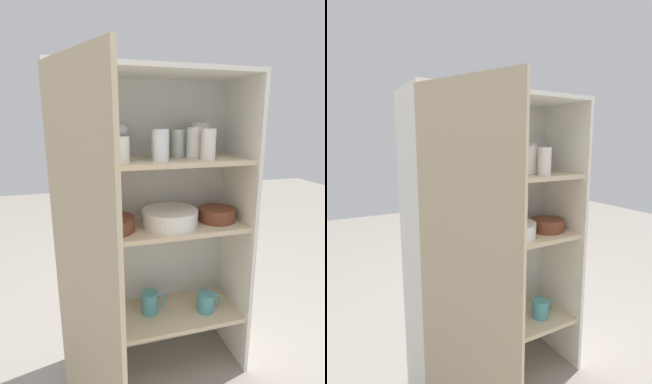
# 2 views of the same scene
# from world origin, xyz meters

# --- Properties ---
(cupboard_back_panel) EXTENTS (0.80, 0.02, 1.33)m
(cupboard_back_panel) POSITION_xyz_m (0.00, 0.29, 0.66)
(cupboard_back_panel) COLOR silver
(cupboard_back_panel) RESTS_ON ground_plane
(cupboard_side_left) EXTENTS (0.02, 0.32, 1.33)m
(cupboard_side_left) POSITION_xyz_m (-0.39, 0.14, 0.66)
(cupboard_side_left) COLOR white
(cupboard_side_left) RESTS_ON ground_plane
(cupboard_side_right) EXTENTS (0.02, 0.32, 1.33)m
(cupboard_side_right) POSITION_xyz_m (0.39, 0.14, 0.66)
(cupboard_side_right) COLOR white
(cupboard_side_right) RESTS_ON ground_plane
(cupboard_top_panel) EXTENTS (0.80, 0.32, 0.02)m
(cupboard_top_panel) POSITION_xyz_m (0.00, 0.14, 1.34)
(cupboard_top_panel) COLOR white
(cupboard_top_panel) RESTS_ON cupboard_side_left
(shelf_board_lower) EXTENTS (0.76, 0.28, 0.02)m
(shelf_board_lower) POSITION_xyz_m (0.00, 0.14, 0.26)
(shelf_board_lower) COLOR beige
(shelf_board_middle) EXTENTS (0.76, 0.28, 0.02)m
(shelf_board_middle) POSITION_xyz_m (0.00, 0.14, 0.70)
(shelf_board_middle) COLOR beige
(shelf_board_upper) EXTENTS (0.76, 0.28, 0.02)m
(shelf_board_upper) POSITION_xyz_m (0.00, 0.14, 0.99)
(shelf_board_upper) COLOR beige
(cupboard_door) EXTENTS (0.19, 0.36, 1.33)m
(cupboard_door) POSITION_xyz_m (-0.31, -0.20, 0.66)
(cupboard_door) COLOR tan
(cupboard_door) RESTS_ON ground_plane
(tumbler_glass_0) EXTENTS (0.08, 0.08, 0.15)m
(tumbler_glass_0) POSITION_xyz_m (0.22, 0.22, 1.07)
(tumbler_glass_0) COLOR silver
(tumbler_glass_0) RESTS_ON shelf_board_upper
(tumbler_glass_1) EXTENTS (0.08, 0.08, 0.11)m
(tumbler_glass_1) POSITION_xyz_m (0.02, 0.16, 1.05)
(tumbler_glass_1) COLOR white
(tumbler_glass_1) RESTS_ON shelf_board_upper
(tumbler_glass_2) EXTENTS (0.06, 0.06, 0.10)m
(tumbler_glass_2) POSITION_xyz_m (-0.15, 0.08, 1.05)
(tumbler_glass_2) COLOR white
(tumbler_glass_2) RESTS_ON shelf_board_upper
(tumbler_glass_3) EXTENTS (0.08, 0.08, 0.10)m
(tumbler_glass_3) POSITION_xyz_m (-0.25, 0.10, 1.05)
(tumbler_glass_3) COLOR white
(tumbler_glass_3) RESTS_ON shelf_board_upper
(tumbler_glass_4) EXTENTS (0.07, 0.07, 0.11)m
(tumbler_glass_4) POSITION_xyz_m (-0.21, 0.19, 1.05)
(tumbler_glass_4) COLOR white
(tumbler_glass_4) RESTS_ON shelf_board_upper
(tumbler_glass_5) EXTENTS (0.07, 0.07, 0.13)m
(tumbler_glass_5) POSITION_xyz_m (0.17, 0.14, 1.06)
(tumbler_glass_5) COLOR white
(tumbler_glass_5) RESTS_ON shelf_board_upper
(tumbler_glass_6) EXTENTS (0.07, 0.07, 0.12)m
(tumbler_glass_6) POSITION_xyz_m (0.12, 0.20, 1.06)
(tumbler_glass_6) COLOR white
(tumbler_glass_6) RESTS_ON shelf_board_upper
(tumbler_glass_7) EXTENTS (0.06, 0.06, 0.12)m
(tumbler_glass_7) POSITION_xyz_m (-0.00, 0.07, 1.06)
(tumbler_glass_7) COLOR white
(tumbler_glass_7) RESTS_ON shelf_board_upper
(tumbler_glass_8) EXTENTS (0.06, 0.06, 0.12)m
(tumbler_glass_8) POSITION_xyz_m (0.20, 0.07, 1.06)
(tumbler_glass_8) COLOR silver
(tumbler_glass_8) RESTS_ON shelf_board_upper
(wine_glass_0) EXTENTS (0.07, 0.07, 0.14)m
(wine_glass_0) POSITION_xyz_m (-0.13, 0.23, 1.10)
(wine_glass_0) COLOR white
(wine_glass_0) RESTS_ON shelf_board_upper
(plate_stack_white) EXTENTS (0.24, 0.24, 0.07)m
(plate_stack_white) POSITION_xyz_m (0.06, 0.13, 0.75)
(plate_stack_white) COLOR silver
(plate_stack_white) RESTS_ON shelf_board_middle
(mixing_bowl_large) EXTENTS (0.19, 0.19, 0.06)m
(mixing_bowl_large) POSITION_xyz_m (-0.19, 0.13, 0.74)
(mixing_bowl_large) COLOR brown
(mixing_bowl_large) RESTS_ON shelf_board_middle
(serving_bowl_small) EXTENTS (0.16, 0.16, 0.06)m
(serving_bowl_small) POSITION_xyz_m (0.28, 0.13, 0.74)
(serving_bowl_small) COLOR brown
(serving_bowl_small) RESTS_ON shelf_board_middle
(coffee_mug_primary) EXTENTS (0.12, 0.08, 0.09)m
(coffee_mug_primary) POSITION_xyz_m (0.23, 0.11, 0.32)
(coffee_mug_primary) COLOR teal
(coffee_mug_primary) RESTS_ON shelf_board_lower
(coffee_mug_extra_1) EXTENTS (0.12, 0.08, 0.10)m
(coffee_mug_extra_1) POSITION_xyz_m (-0.03, 0.17, 0.32)
(coffee_mug_extra_1) COLOR teal
(coffee_mug_extra_1) RESTS_ON shelf_board_lower
(storage_jar) EXTENTS (0.06, 0.06, 0.07)m
(storage_jar) POSITION_xyz_m (-0.33, 0.13, 0.31)
(storage_jar) COLOR beige
(storage_jar) RESTS_ON shelf_board_lower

